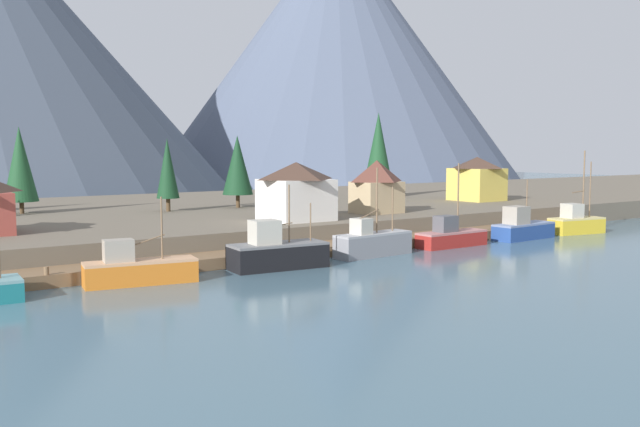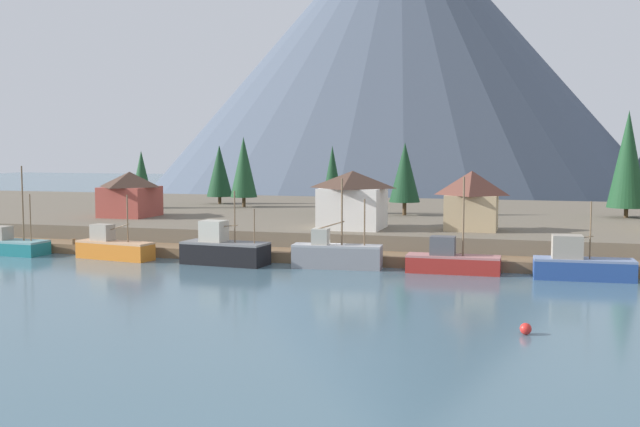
% 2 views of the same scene
% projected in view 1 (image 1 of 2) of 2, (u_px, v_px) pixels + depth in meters
% --- Properties ---
extents(ground_plane, '(400.00, 400.00, 1.00)m').
position_uv_depth(ground_plane, '(251.00, 238.00, 82.15)').
color(ground_plane, '#476675').
extents(dock, '(80.00, 4.00, 1.60)m').
position_uv_depth(dock, '(343.00, 247.00, 67.40)').
color(dock, brown).
rests_on(dock, ground_plane).
extents(shoreline_bank, '(400.00, 56.00, 2.50)m').
position_uv_depth(shoreline_bank, '(206.00, 215.00, 91.75)').
color(shoreline_bank, '#665B4C').
rests_on(shoreline_bank, ground_plane).
extents(mountain_central_peak, '(117.27, 117.27, 80.53)m').
position_uv_depth(mountain_central_peak, '(336.00, 53.00, 221.91)').
color(mountain_central_peak, '#4C566B').
rests_on(mountain_central_peak, ground_plane).
extents(fishing_boat_orange, '(8.46, 3.68, 6.46)m').
position_uv_depth(fishing_boat_orange, '(138.00, 269.00, 51.52)').
color(fishing_boat_orange, '#CC6B1E').
rests_on(fishing_boat_orange, ground_plane).
extents(fishing_boat_black, '(8.46, 3.97, 7.02)m').
position_uv_depth(fishing_boat_black, '(276.00, 252.00, 58.17)').
color(fishing_boat_black, black).
rests_on(fishing_boat_black, ground_plane).
extents(fishing_boat_grey, '(8.33, 2.84, 8.27)m').
position_uv_depth(fishing_boat_grey, '(372.00, 243.00, 64.90)').
color(fishing_boat_grey, gray).
rests_on(fishing_boat_grey, ground_plane).
extents(fishing_boat_red, '(8.21, 2.46, 8.54)m').
position_uv_depth(fishing_boat_red, '(451.00, 236.00, 71.13)').
color(fishing_boat_red, maroon).
rests_on(fishing_boat_red, ground_plane).
extents(fishing_boat_blue, '(8.32, 3.07, 6.61)m').
position_uv_depth(fishing_boat_blue, '(522.00, 228.00, 77.05)').
color(fishing_boat_blue, navy).
rests_on(fishing_boat_blue, ground_plane).
extents(fishing_boat_yellow, '(7.11, 3.68, 9.80)m').
position_uv_depth(fishing_boat_yellow, '(576.00, 223.00, 82.21)').
color(fishing_boat_yellow, gold).
rests_on(fishing_boat_yellow, ground_plane).
extents(house_tan, '(5.50, 4.36, 6.19)m').
position_uv_depth(house_tan, '(377.00, 186.00, 81.25)').
color(house_tan, tan).
rests_on(house_tan, shoreline_bank).
extents(house_yellow, '(6.18, 6.82, 6.33)m').
position_uv_depth(house_yellow, '(477.00, 178.00, 100.75)').
color(house_yellow, gold).
rests_on(house_yellow, shoreline_bank).
extents(house_white, '(6.73, 6.45, 6.12)m').
position_uv_depth(house_white, '(296.00, 191.00, 72.97)').
color(house_white, silver).
rests_on(house_white, shoreline_bank).
extents(conifer_near_left, '(2.71, 2.71, 8.80)m').
position_uv_depth(conifer_near_left, '(168.00, 168.00, 83.04)').
color(conifer_near_left, '#4C3823').
rests_on(conifer_near_left, shoreline_bank).
extents(conifer_near_right, '(4.70, 4.70, 13.06)m').
position_uv_depth(conifer_near_right, '(378.00, 151.00, 106.81)').
color(conifer_near_right, '#4C3823').
rests_on(conifer_near_right, shoreline_bank).
extents(conifer_mid_left, '(3.85, 3.85, 10.08)m').
position_uv_depth(conifer_mid_left, '(20.00, 164.00, 80.04)').
color(conifer_mid_left, '#4C3823').
rests_on(conifer_mid_left, shoreline_bank).
extents(conifer_mid_right, '(3.90, 3.90, 9.20)m').
position_uv_depth(conifer_mid_right, '(238.00, 165.00, 88.45)').
color(conifer_mid_right, '#4C3823').
rests_on(conifer_mid_right, shoreline_bank).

